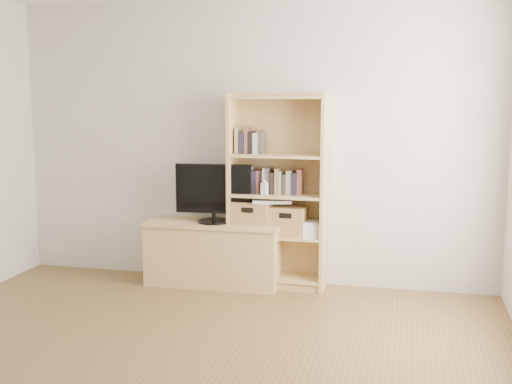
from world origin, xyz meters
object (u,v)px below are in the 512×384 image
(tv_stand, at_px, (214,254))
(baby_monitor, at_px, (264,189))
(bookshelf, at_px, (277,192))
(basket_right, at_px, (289,221))
(basket_left, at_px, (252,217))
(television, at_px, (214,193))
(laptop, at_px, (272,201))

(tv_stand, distance_m, baby_monitor, 0.79)
(tv_stand, xyz_separation_m, bookshelf, (0.58, 0.07, 0.59))
(baby_monitor, bearing_deg, tv_stand, -169.97)
(baby_monitor, xyz_separation_m, basket_right, (0.21, 0.09, -0.29))
(bookshelf, distance_m, basket_right, 0.28)
(basket_left, bearing_deg, tv_stand, -164.79)
(tv_stand, distance_m, basket_left, 0.50)
(bookshelf, bearing_deg, television, -171.87)
(bookshelf, distance_m, baby_monitor, 0.14)
(tv_stand, height_order, television, television)
(tv_stand, distance_m, basket_right, 0.77)
(television, height_order, laptop, television)
(baby_monitor, relative_size, basket_left, 0.31)
(tv_stand, height_order, basket_left, basket_left)
(bookshelf, xyz_separation_m, baby_monitor, (-0.10, -0.10, 0.04))
(bookshelf, height_order, basket_right, bookshelf)
(tv_stand, bearing_deg, laptop, 4.77)
(tv_stand, bearing_deg, basket_right, 4.90)
(television, xyz_separation_m, baby_monitor, (0.48, -0.02, 0.05))
(tv_stand, distance_m, bookshelf, 0.83)
(basket_left, height_order, laptop, laptop)
(basket_left, distance_m, basket_right, 0.34)
(basket_right, bearing_deg, tv_stand, -171.79)
(baby_monitor, distance_m, basket_left, 0.32)
(bookshelf, height_order, basket_left, bookshelf)
(tv_stand, relative_size, laptop, 3.52)
(bookshelf, bearing_deg, baby_monitor, -135.00)
(television, bearing_deg, tv_stand, 0.00)
(tv_stand, height_order, basket_right, basket_right)
(basket_left, bearing_deg, baby_monitor, -31.66)
(television, height_order, basket_left, television)
(tv_stand, bearing_deg, bookshelf, 6.55)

